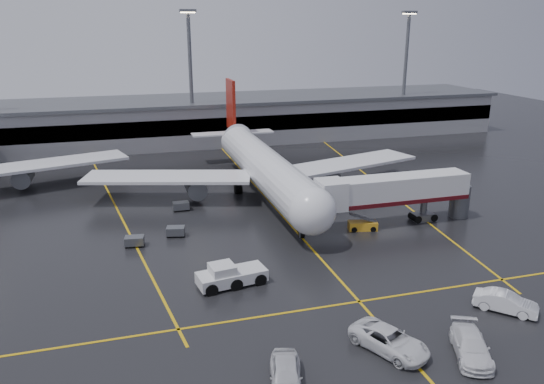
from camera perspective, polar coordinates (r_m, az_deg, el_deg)
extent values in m
plane|color=black|center=(65.68, 1.19, -2.67)|extent=(220.00, 220.00, 0.00)
cube|color=gold|center=(65.68, 1.19, -2.66)|extent=(0.25, 90.00, 0.02)
cube|color=gold|center=(47.05, 9.40, -11.60)|extent=(60.00, 0.25, 0.02)
cube|color=gold|center=(72.42, -16.57, -1.45)|extent=(9.99, 69.35, 0.02)
cube|color=gold|center=(81.12, 11.26, 0.99)|extent=(7.57, 69.64, 0.02)
cube|color=gray|center=(109.95, -6.38, 7.70)|extent=(120.00, 18.00, 8.00)
cube|color=black|center=(101.33, -5.50, 7.17)|extent=(120.00, 0.40, 3.00)
cube|color=#595B60|center=(109.29, -6.45, 9.92)|extent=(122.00, 19.00, 0.60)
cylinder|color=#595B60|center=(102.15, -8.75, 11.67)|extent=(0.70, 0.70, 25.00)
cube|color=#595B60|center=(101.66, -9.10, 18.80)|extent=(3.00, 1.20, 0.50)
cube|color=#FFE5B2|center=(101.65, -9.09, 18.63)|extent=(2.60, 0.90, 0.20)
cylinder|color=#595B60|center=(116.97, 14.16, 12.09)|extent=(0.70, 0.70, 25.00)
cube|color=#595B60|center=(116.53, 14.65, 18.30)|extent=(3.00, 1.20, 0.50)
cube|color=#FFE5B2|center=(116.53, 14.64, 18.16)|extent=(2.60, 0.90, 0.20)
cylinder|color=silver|center=(71.72, -0.71, 2.62)|extent=(5.20, 36.00, 5.20)
sphere|color=silver|center=(55.36, 4.31, -2.04)|extent=(5.20, 5.20, 5.20)
cone|color=silver|center=(91.46, -4.27, 6.26)|extent=(4.94, 8.00, 4.94)
cube|color=maroon|center=(91.59, -4.48, 9.38)|extent=(0.50, 5.50, 8.50)
cube|color=silver|center=(91.42, -4.27, 6.38)|extent=(14.00, 3.00, 0.25)
cube|color=silver|center=(71.63, -11.21, 1.59)|extent=(22.80, 11.83, 0.40)
cube|color=silver|center=(78.08, 8.14, 3.08)|extent=(22.80, 11.83, 0.40)
cylinder|color=#595B60|center=(71.43, -8.28, 0.53)|extent=(2.60, 4.50, 2.60)
cylinder|color=#595B60|center=(76.21, 5.99, 1.71)|extent=(2.60, 4.50, 2.60)
cylinder|color=#595B60|center=(59.13, 3.23, -4.02)|extent=(0.56, 0.56, 2.00)
cylinder|color=#595B60|center=(74.65, -3.68, 0.64)|extent=(0.56, 0.56, 2.00)
cylinder|color=#595B60|center=(76.23, 1.01, 1.03)|extent=(0.56, 0.56, 2.00)
cylinder|color=black|center=(59.33, 3.22, -4.51)|extent=(0.40, 1.10, 1.10)
cylinder|color=black|center=(74.79, -3.68, 0.31)|extent=(1.00, 1.40, 1.40)
cylinder|color=black|center=(76.36, 1.01, 0.71)|extent=(1.00, 1.40, 1.40)
cube|color=silver|center=(83.68, -22.99, 2.82)|extent=(22.80, 11.83, 0.40)
cylinder|color=#595B60|center=(83.56, -25.32, 1.51)|extent=(2.60, 4.50, 2.60)
cube|color=silver|center=(63.66, 13.22, 0.37)|extent=(18.00, 3.20, 3.00)
cube|color=#4A0A10|center=(64.05, 13.14, -0.74)|extent=(18.00, 3.30, 0.50)
cube|color=silver|center=(60.16, 6.38, -0.28)|extent=(3.00, 3.40, 3.30)
cylinder|color=#595B60|center=(66.55, 16.06, -1.74)|extent=(0.80, 0.80, 3.00)
cube|color=#595B60|center=(66.89, 15.98, -2.58)|extent=(2.60, 1.60, 0.90)
cylinder|color=#595B60|center=(69.13, 19.61, -0.92)|extent=(2.40, 2.40, 4.00)
cylinder|color=black|center=(66.33, 15.17, -2.69)|extent=(0.90, 1.80, 0.90)
cylinder|color=black|center=(67.47, 16.78, -2.48)|extent=(0.90, 1.80, 0.90)
cube|color=silver|center=(48.98, -4.37, -9.10)|extent=(6.59, 3.40, 1.08)
cube|color=silver|center=(48.32, -5.41, -8.33)|extent=(2.45, 2.45, 0.90)
cube|color=black|center=(48.32, -5.41, -8.33)|extent=(2.20, 2.20, 0.81)
cylinder|color=black|center=(48.47, -6.99, -9.91)|extent=(1.55, 2.84, 1.17)
cylinder|color=black|center=(49.12, -4.36, -9.42)|extent=(1.55, 2.84, 1.17)
cylinder|color=black|center=(49.88, -1.82, -8.94)|extent=(1.55, 2.84, 1.17)
cube|color=gold|center=(62.28, 9.77, -3.60)|extent=(3.54, 2.11, 1.01)
cube|color=#595B60|center=(61.94, 9.82, -2.77)|extent=(3.29, 1.54, 1.15)
cylinder|color=black|center=(62.14, 8.76, -3.82)|extent=(0.99, 1.67, 0.64)
cylinder|color=black|center=(62.61, 10.75, -3.76)|extent=(0.99, 1.67, 0.64)
imported|color=silver|center=(40.83, 12.58, -15.38)|extent=(5.15, 6.68, 1.69)
imported|color=silver|center=(41.90, 20.72, -15.30)|extent=(4.36, 6.08, 1.64)
imported|color=silver|center=(48.70, 23.94, -10.84)|extent=(4.77, 4.84, 1.66)
imported|color=silver|center=(36.55, 1.52, -19.22)|extent=(3.41, 5.59, 1.78)
cube|color=#595B60|center=(60.49, -10.37, -4.14)|extent=(2.23, 1.70, 0.90)
cylinder|color=black|center=(60.31, -11.16, -4.74)|extent=(0.40, 0.20, 0.40)
cylinder|color=black|center=(60.12, -9.64, -4.72)|extent=(0.40, 0.20, 0.40)
cylinder|color=black|center=(61.23, -11.04, -4.38)|extent=(0.40, 0.20, 0.40)
cylinder|color=black|center=(61.04, -9.55, -4.37)|extent=(0.40, 0.20, 0.40)
cube|color=#595B60|center=(58.79, -14.65, -5.10)|extent=(2.17, 1.57, 0.90)
cylinder|color=black|center=(58.62, -15.44, -5.73)|extent=(0.40, 0.20, 0.40)
cylinder|color=black|center=(58.42, -13.88, -5.69)|extent=(0.40, 0.20, 0.40)
cylinder|color=black|center=(59.53, -15.33, -5.35)|extent=(0.40, 0.20, 0.40)
cylinder|color=black|center=(59.33, -13.79, -5.31)|extent=(0.40, 0.20, 0.40)
cube|color=#595B60|center=(68.62, -9.81, -1.45)|extent=(2.02, 1.33, 0.90)
cylinder|color=black|center=(68.21, -10.40, -2.02)|extent=(0.40, 0.20, 0.40)
cylinder|color=black|center=(68.39, -9.07, -1.89)|extent=(0.40, 0.20, 0.40)
cylinder|color=black|center=(69.15, -10.50, -1.75)|extent=(0.40, 0.20, 0.40)
cylinder|color=black|center=(69.33, -9.19, -1.63)|extent=(0.40, 0.20, 0.40)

